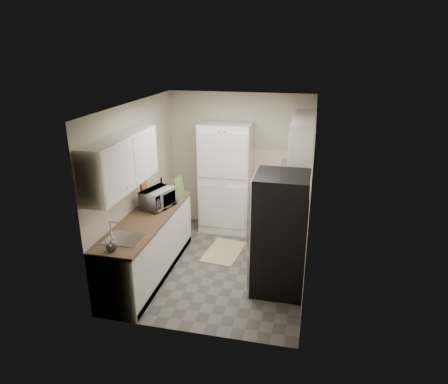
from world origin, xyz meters
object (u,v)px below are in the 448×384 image
object	(u,v)px
pantry_cabinet	(225,179)
electric_range	(285,233)
refrigerator	(280,234)
wine_bottle	(162,189)
toaster_oven	(298,185)
microwave	(158,198)

from	to	relation	value
pantry_cabinet	electric_range	size ratio (longest dim) A/B	1.77
refrigerator	wine_bottle	distance (m)	2.14
toaster_oven	pantry_cabinet	bearing A→B (deg)	174.27
microwave	toaster_oven	distance (m)	2.37
toaster_oven	microwave	bearing A→B (deg)	-148.99
refrigerator	microwave	distance (m)	1.94
wine_bottle	pantry_cabinet	bearing A→B (deg)	48.94
electric_range	wine_bottle	distance (m)	2.11
electric_range	toaster_oven	bearing A→B (deg)	81.64
electric_range	refrigerator	xyz separation A→B (m)	(-0.03, -0.80, 0.37)
refrigerator	toaster_oven	xyz separation A→B (m)	(0.15, 1.58, 0.18)
refrigerator	toaster_oven	distance (m)	1.60
refrigerator	wine_bottle	bearing A→B (deg)	159.17
pantry_cabinet	electric_range	bearing A→B (deg)	-38.22
pantry_cabinet	refrigerator	distance (m)	2.07
pantry_cabinet	toaster_oven	bearing A→B (deg)	-6.22
pantry_cabinet	electric_range	xyz separation A→B (m)	(1.17, -0.93, -0.52)
refrigerator	electric_range	bearing A→B (deg)	87.52
pantry_cabinet	wine_bottle	xyz separation A→B (m)	(-0.84, -0.97, 0.08)
pantry_cabinet	wine_bottle	size ratio (longest dim) A/B	6.31
microwave	toaster_oven	world-z (taller)	microwave
pantry_cabinet	electric_range	distance (m)	1.58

